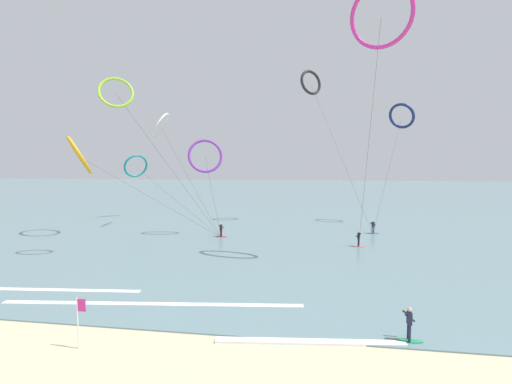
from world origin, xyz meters
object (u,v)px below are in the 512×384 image
at_px(kite_teal, 136,166).
at_px(kite_lime, 116,93).
at_px(kite_charcoal, 311,83).
at_px(beach_flag, 79,315).
at_px(kite_navy, 402,116).
at_px(surfer_coral, 359,240).
at_px(kite_amber, 79,155).
at_px(surfer_emerald, 409,326).
at_px(kite_violet, 205,156).
at_px(surfer_crimson, 221,231).
at_px(kite_ivory, 161,126).
at_px(kite_magenta, 381,15).
at_px(surfer_cobalt, 373,228).

relative_size(kite_teal, kite_lime, 1.19).
xyz_separation_m(kite_charcoal, beach_flag, (-10.93, -39.20, -19.44)).
relative_size(kite_charcoal, kite_navy, 1.29).
relative_size(surfer_coral, kite_amber, 0.08).
bearing_deg(beach_flag, surfer_emerald, 10.36).
relative_size(surfer_emerald, kite_violet, 0.14).
height_order(surfer_crimson, kite_violet, kite_violet).
bearing_deg(kite_ivory, kite_navy, 92.80).
height_order(surfer_emerald, kite_amber, kite_amber).
bearing_deg(kite_magenta, surfer_cobalt, -74.11).
bearing_deg(surfer_emerald, kite_violet, -142.77).
bearing_deg(kite_charcoal, kite_magenta, -115.61).
height_order(kite_amber, kite_lime, kite_lime).
bearing_deg(kite_navy, surfer_crimson, 69.76).
height_order(kite_charcoal, kite_teal, kite_charcoal).
relative_size(kite_charcoal, kite_violet, 1.92).
distance_m(kite_ivory, kite_magenta, 30.98).
bearing_deg(surfer_coral, kite_amber, 110.87).
bearing_deg(kite_charcoal, kite_ivory, 159.79).
relative_size(surfer_crimson, kite_ivory, 0.11).
relative_size(surfer_cobalt, kite_charcoal, 0.07).
bearing_deg(surfer_crimson, surfer_coral, 91.13).
height_order(kite_ivory, kite_violet, kite_ivory).
bearing_deg(kite_teal, kite_navy, 131.11).
relative_size(kite_lime, beach_flag, 6.79).
bearing_deg(surfer_coral, kite_magenta, -152.14).
height_order(kite_violet, beach_flag, kite_violet).
bearing_deg(kite_ivory, surfer_emerald, 29.90).
height_order(surfer_emerald, kite_magenta, kite_magenta).
height_order(surfer_emerald, kite_navy, kite_navy).
bearing_deg(kite_teal, surfer_coral, 104.60).
bearing_deg(kite_charcoal, beach_flag, -145.35).
height_order(surfer_emerald, kite_ivory, kite_ivory).
bearing_deg(surfer_cobalt, surfer_coral, 37.02).
height_order(kite_violet, kite_navy, kite_navy).
distance_m(surfer_coral, surfer_emerald, 20.56).
distance_m(kite_ivory, beach_flag, 35.62).
bearing_deg(beach_flag, kite_teal, 113.77).
bearing_deg(kite_violet, kite_navy, 5.92).
xyz_separation_m(surfer_cobalt, kite_magenta, (-2.36, -14.28, 20.43)).
xyz_separation_m(surfer_cobalt, kite_charcoal, (-7.99, 8.02, 20.27)).
bearing_deg(kite_charcoal, surfer_crimson, -169.49).
bearing_deg(kite_teal, kite_amber, 43.24).
height_order(surfer_coral, kite_ivory, kite_ivory).
xyz_separation_m(surfer_crimson, kite_ivory, (-9.88, 5.55, 13.42)).
height_order(kite_violet, kite_teal, kite_violet).
distance_m(surfer_cobalt, kite_ivory, 31.55).
bearing_deg(beach_flag, kite_lime, 113.26).
bearing_deg(kite_lime, surfer_cobalt, 2.03).
relative_size(surfer_coral, beach_flag, 0.69).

